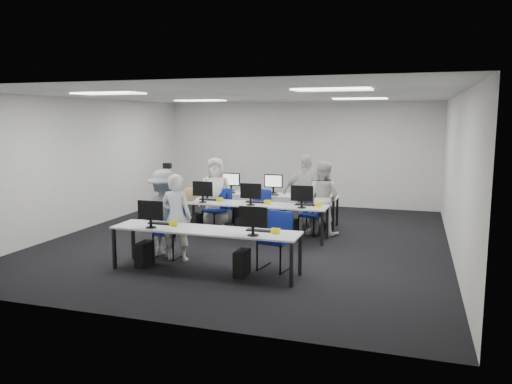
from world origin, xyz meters
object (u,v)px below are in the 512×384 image
(chair_0, at_px, (169,242))
(desk_mid, at_px, (253,206))
(photographer, at_px, (164,213))
(chair_6, at_px, (264,216))
(desk_front, at_px, (205,232))
(chair_1, at_px, (275,251))
(student_1, at_px, (323,198))
(chair_5, at_px, (224,214))
(chair_3, at_px, (258,217))
(chair_7, at_px, (312,219))
(chair_2, at_px, (215,218))
(student_3, at_px, (305,194))
(student_2, at_px, (215,193))
(chair_4, at_px, (311,222))
(student_0, at_px, (176,217))

(chair_0, bearing_deg, desk_mid, 64.23)
(photographer, bearing_deg, chair_6, -114.07)
(desk_front, distance_m, chair_1, 1.24)
(desk_front, bearing_deg, chair_6, 90.38)
(student_1, bearing_deg, chair_6, 10.37)
(desk_mid, relative_size, chair_5, 3.45)
(chair_3, bearing_deg, chair_7, 24.99)
(chair_2, xyz_separation_m, student_3, (2.06, 0.27, 0.61))
(student_3, bearing_deg, chair_3, -168.99)
(chair_6, xyz_separation_m, photographer, (-1.10, -2.77, 0.52))
(chair_6, xyz_separation_m, student_2, (-1.13, -0.21, 0.53))
(chair_1, xyz_separation_m, chair_5, (-2.06, 2.88, -0.01))
(chair_4, xyz_separation_m, chair_6, (-1.17, 0.26, 0.02))
(chair_4, xyz_separation_m, chair_7, (-0.05, 0.31, 0.02))
(desk_mid, xyz_separation_m, chair_0, (-1.00, -1.96, -0.39))
(chair_6, height_order, student_2, student_2)
(student_2, bearing_deg, chair_5, 21.10)
(desk_front, distance_m, student_3, 3.47)
(chair_4, bearing_deg, student_3, 165.84)
(chair_1, distance_m, chair_3, 2.99)
(desk_front, bearing_deg, photographer, 147.96)
(chair_1, bearing_deg, chair_2, 140.44)
(chair_5, height_order, student_1, student_1)
(chair_7, xyz_separation_m, student_1, (0.27, -0.18, 0.52))
(chair_1, height_order, chair_4, chair_1)
(chair_5, xyz_separation_m, chair_6, (0.97, 0.08, -0.00))
(chair_2, distance_m, chair_3, 1.00)
(chair_1, xyz_separation_m, student_0, (-1.84, -0.02, 0.48))
(chair_4, distance_m, student_2, 2.36)
(chair_6, bearing_deg, chair_3, -116.01)
(desk_mid, bearing_deg, student_1, 28.72)
(chair_0, relative_size, student_0, 0.58)
(desk_front, distance_m, student_2, 3.46)
(desk_front, height_order, chair_3, chair_3)
(photographer, bearing_deg, chair_7, -130.57)
(chair_0, xyz_separation_m, chair_7, (2.09, 2.88, 0.00))
(chair_6, bearing_deg, chair_0, -111.86)
(chair_0, relative_size, photographer, 0.56)
(chair_1, distance_m, photographer, 2.25)
(chair_4, bearing_deg, student_1, 49.87)
(desk_mid, distance_m, chair_2, 1.25)
(student_2, distance_m, photographer, 2.57)
(student_0, bearing_deg, photographer, -33.80)
(desk_front, height_order, student_0, student_0)
(chair_1, height_order, photographer, photographer)
(student_0, relative_size, student_1, 0.97)
(desk_mid, height_order, chair_0, chair_0)
(chair_1, height_order, chair_5, chair_1)
(desk_front, xyz_separation_m, chair_7, (1.09, 3.52, -0.39))
(student_0, bearing_deg, chair_0, -36.30)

